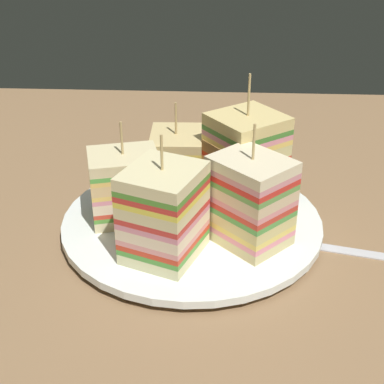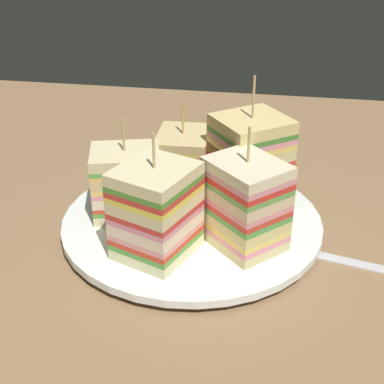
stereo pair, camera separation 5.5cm
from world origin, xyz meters
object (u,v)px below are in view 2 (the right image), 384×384
Objects in this scene: sandwich_wedge_0 at (127,182)px; sandwich_wedge_4 at (183,161)px; sandwich_wedge_2 at (245,204)px; sandwich_wedge_3 at (250,162)px; plate at (192,222)px; sandwich_wedge_1 at (156,211)px.

sandwich_wedge_0 is 1.03× the size of sandwich_wedge_4.
sandwich_wedge_3 is at bearing -43.38° from sandwich_wedge_2.
sandwich_wedge_3 is 1.39× the size of sandwich_wedge_4.
plate is 7.64cm from sandwich_wedge_4.
sandwich_wedge_0 is 0.88× the size of sandwich_wedge_1.
sandwich_wedge_3 is (-7.46, -10.27, 0.55)cm from sandwich_wedge_1.
sandwich_wedge_4 is at bearing -54.87° from sandwich_wedge_3.
sandwich_wedge_0 reaches higher than plate.
sandwich_wedge_1 is 0.99× the size of sandwich_wedge_2.
sandwich_wedge_0 is 0.87× the size of sandwich_wedge_2.
sandwich_wedge_1 is 1.17× the size of sandwich_wedge_4.
sandwich_wedge_2 is at bearing -49.59° from sandwich_wedge_1.
sandwich_wedge_2 is 12.56cm from sandwich_wedge_4.
sandwich_wedge_3 reaches higher than sandwich_wedge_1.
sandwich_wedge_0 is 12.63cm from sandwich_wedge_3.
sandwich_wedge_3 is (-5.30, -3.99, 5.35)cm from plate.
sandwich_wedge_3 is at bearing -14.33° from sandwich_wedge_1.
sandwich_wedge_2 is at bearing 146.50° from plate.
sandwich_wedge_0 is 12.74cm from sandwich_wedge_2.
sandwich_wedge_2 is at bearing 54.42° from sandwich_wedge_3.
sandwich_wedge_1 reaches higher than plate.
sandwich_wedge_3 reaches higher than sandwich_wedge_0.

